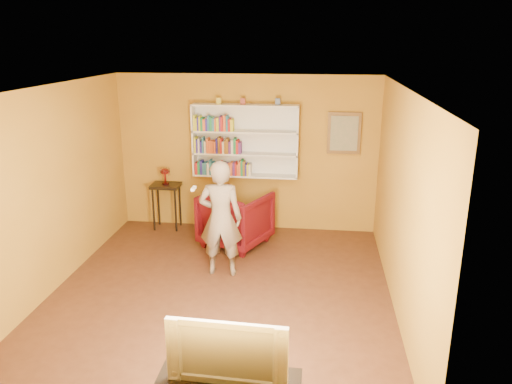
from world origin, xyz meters
TOP-DOWN VIEW (x-y plane):
  - room_shell at (0.00, 0.00)m, footprint 5.30×5.80m
  - bookshelf at (0.00, 2.41)m, footprint 1.80×0.29m
  - books_row_lower at (-0.37, 2.30)m, footprint 0.96×0.19m
  - books_row_middle at (-0.46, 2.30)m, footprint 0.80×0.19m
  - books_row_upper at (-0.52, 2.30)m, footprint 0.67×0.18m
  - ornament_left at (-0.44, 2.35)m, footprint 0.08×0.08m
  - ornament_centre at (-0.03, 2.35)m, footprint 0.07×0.07m
  - ornament_right at (0.54, 2.35)m, footprint 0.08×0.08m
  - framed_painting at (1.65, 2.46)m, footprint 0.55×0.05m
  - console_table at (-1.40, 2.25)m, footprint 0.50×0.38m
  - ruby_lustre at (-1.40, 2.25)m, footprint 0.18×0.18m
  - armchair at (-0.06, 1.68)m, footprint 1.27×1.28m
  - person at (-0.10, 0.60)m, footprint 0.63×0.43m
  - game_remote at (-0.37, 0.21)m, footprint 0.04×0.15m
  - television at (0.52, -2.25)m, footprint 1.04×0.18m

SIDE VIEW (x-z plane):
  - armchair at x=-0.06m, z-range 0.00..0.89m
  - console_table at x=-1.40m, z-range 0.27..1.08m
  - television at x=0.52m, z-range 0.45..1.04m
  - person at x=-0.10m, z-range 0.00..1.68m
  - room_shell at x=0.00m, z-range -0.42..2.46m
  - ruby_lustre at x=-1.40m, z-range 0.88..1.16m
  - books_row_lower at x=-0.37m, z-range 0.99..1.26m
  - game_remote at x=-0.37m, z-range 1.37..1.41m
  - books_row_middle at x=-0.46m, z-range 1.38..1.65m
  - bookshelf at x=0.00m, z-range 0.98..2.21m
  - framed_painting at x=1.65m, z-range 1.40..2.10m
  - books_row_upper at x=-0.52m, z-range 1.76..2.02m
  - ornament_centre at x=-0.03m, z-range 2.21..2.32m
  - ornament_left at x=-0.44m, z-range 2.21..2.32m
  - ornament_right at x=0.54m, z-range 2.21..2.32m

